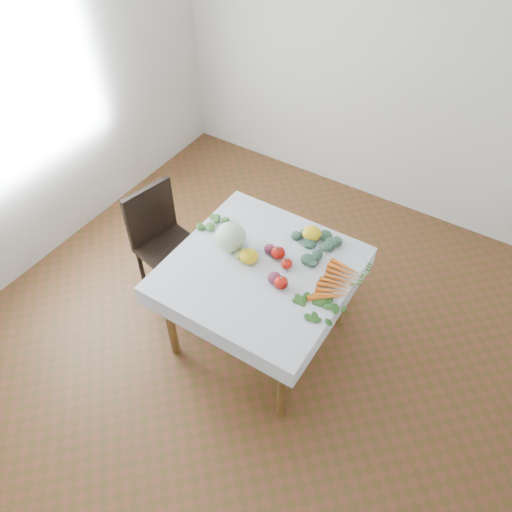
% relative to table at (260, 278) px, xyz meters
% --- Properties ---
extents(ground, '(4.00, 4.00, 0.00)m').
position_rel_table_xyz_m(ground, '(0.00, 0.00, -0.65)').
color(ground, brown).
extents(back_wall, '(4.00, 0.04, 2.70)m').
position_rel_table_xyz_m(back_wall, '(0.00, 2.00, 0.70)').
color(back_wall, silver).
rests_on(back_wall, ground).
extents(left_wall, '(0.04, 4.00, 2.70)m').
position_rel_table_xyz_m(left_wall, '(-2.00, 0.00, 0.70)').
color(left_wall, silver).
rests_on(left_wall, ground).
extents(table, '(1.00, 1.00, 0.75)m').
position_rel_table_xyz_m(table, '(0.00, 0.00, 0.00)').
color(table, brown).
rests_on(table, ground).
extents(tablecloth, '(1.12, 1.12, 0.01)m').
position_rel_table_xyz_m(tablecloth, '(0.00, 0.00, 0.10)').
color(tablecloth, white).
rests_on(tablecloth, table).
extents(chair, '(0.49, 0.49, 0.91)m').
position_rel_table_xyz_m(chair, '(-0.90, 0.06, -0.13)').
color(chair, black).
rests_on(chair, ground).
extents(cabbage, '(0.26, 0.26, 0.18)m').
position_rel_table_xyz_m(cabbage, '(-0.26, 0.06, 0.19)').
color(cabbage, silver).
rests_on(cabbage, tablecloth).
extents(tomato_a, '(0.11, 0.11, 0.08)m').
position_rel_table_xyz_m(tomato_a, '(0.05, 0.14, 0.14)').
color(tomato_a, '#B8140C').
rests_on(tomato_a, tablecloth).
extents(tomato_b, '(0.11, 0.11, 0.08)m').
position_rel_table_xyz_m(tomato_b, '(0.19, -0.07, 0.14)').
color(tomato_b, '#B8140C').
rests_on(tomato_b, tablecloth).
extents(tomato_c, '(0.09, 0.09, 0.07)m').
position_rel_table_xyz_m(tomato_c, '(0.05, 0.14, 0.14)').
color(tomato_c, '#B8140C').
rests_on(tomato_c, tablecloth).
extents(tomato_d, '(0.10, 0.10, 0.06)m').
position_rel_table_xyz_m(tomato_d, '(0.14, 0.09, 0.13)').
color(tomato_d, '#B8140C').
rests_on(tomato_d, tablecloth).
extents(heirloom_back, '(0.15, 0.15, 0.09)m').
position_rel_table_xyz_m(heirloom_back, '(0.15, 0.41, 0.15)').
color(heirloom_back, yellow).
rests_on(heirloom_back, tablecloth).
extents(heirloom_front, '(0.14, 0.14, 0.09)m').
position_rel_table_xyz_m(heirloom_front, '(-0.09, 0.01, 0.15)').
color(heirloom_front, yellow).
rests_on(heirloom_front, tablecloth).
extents(onion_a, '(0.10, 0.10, 0.06)m').
position_rel_table_xyz_m(onion_a, '(-0.02, 0.15, 0.13)').
color(onion_a, '#591939').
rests_on(onion_a, tablecloth).
extents(onion_b, '(0.11, 0.11, 0.07)m').
position_rel_table_xyz_m(onion_b, '(0.14, -0.06, 0.14)').
color(onion_b, '#591939').
rests_on(onion_b, tablecloth).
extents(tomatillo_cluster, '(0.11, 0.12, 0.04)m').
position_rel_table_xyz_m(tomatillo_cluster, '(-0.21, 0.00, 0.12)').
color(tomatillo_cluster, '#A3C270').
rests_on(tomatillo_cluster, tablecloth).
extents(carrot_bunch, '(0.23, 0.39, 0.03)m').
position_rel_table_xyz_m(carrot_bunch, '(0.48, 0.13, 0.12)').
color(carrot_bunch, orange).
rests_on(carrot_bunch, tablecloth).
extents(kale_bunch, '(0.34, 0.33, 0.05)m').
position_rel_table_xyz_m(kale_bunch, '(0.15, 0.33, 0.13)').
color(kale_bunch, '#3C6350').
rests_on(kale_bunch, tablecloth).
extents(basil_bunch, '(0.27, 0.24, 0.01)m').
position_rel_table_xyz_m(basil_bunch, '(0.47, -0.11, 0.11)').
color(basil_bunch, '#29591C').
rests_on(basil_bunch, tablecloth).
extents(dill_bunch, '(0.21, 0.21, 0.02)m').
position_rel_table_xyz_m(dill_bunch, '(-0.45, 0.17, 0.11)').
color(dill_bunch, '#427234').
rests_on(dill_bunch, tablecloth).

